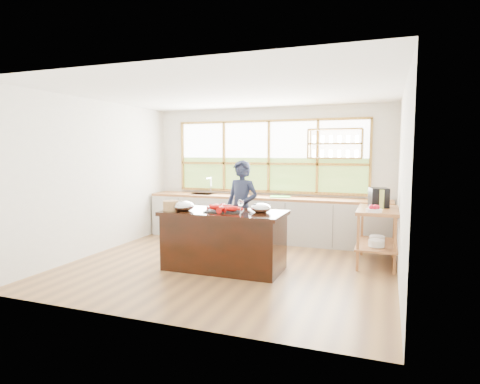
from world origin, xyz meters
The scene contains 18 objects.
ground_plane centered at (0.00, 0.00, 0.00)m, with size 5.00×5.00×0.00m, color olive.
room_shell centered at (0.02, 0.51, 1.75)m, with size 5.02×4.52×2.71m.
back_counter centered at (-0.02, 1.94, 0.45)m, with size 4.90×0.63×0.90m.
right_shelf_unit centered at (2.19, 0.89, 0.60)m, with size 0.62×1.10×0.90m.
island centered at (0.00, -0.20, 0.45)m, with size 1.85×0.90×0.90m.
cook centered at (0.01, 0.56, 0.83)m, with size 0.60×0.40×1.66m, color #1B2137.
potted_plant centered at (-0.67, 2.00, 1.02)m, with size 0.13×0.09×0.24m, color slate.
cutting_board centered at (0.32, 1.94, 0.91)m, with size 0.40×0.30×0.01m, color #53CA40.
espresso_machine centered at (2.19, 1.07, 1.06)m, with size 0.28×0.30×0.32m, color black.
wine_bottle centered at (2.24, 0.90, 1.05)m, with size 0.08×0.08×0.30m, color #9BA94B.
fruit_bowl centered at (2.14, 0.50, 0.94)m, with size 0.23×0.23×0.11m.
slate_board centered at (0.01, -0.21, 0.91)m, with size 0.55×0.40×0.02m, color black.
lobster_pile centered at (0.00, -0.23, 0.96)m, with size 0.55×0.48×0.08m.
mixing_bowl_left centered at (-0.60, -0.37, 0.97)m, with size 0.33×0.33×0.16m, color #B7BABF.
mixing_bowl_right centered at (0.56, -0.12, 0.96)m, with size 0.30×0.30×0.15m, color #B7BABF.
wine_glass centered at (0.36, -0.45, 1.06)m, with size 0.08×0.08×0.22m.
wicker_basket centered at (-0.79, -0.42, 0.98)m, with size 0.24×0.24×0.15m, color tan.
parchment_roll centered at (-0.77, -0.06, 0.94)m, with size 0.08×0.08×0.30m, color white.
Camera 1 is at (2.32, -5.76, 1.80)m, focal length 30.00 mm.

